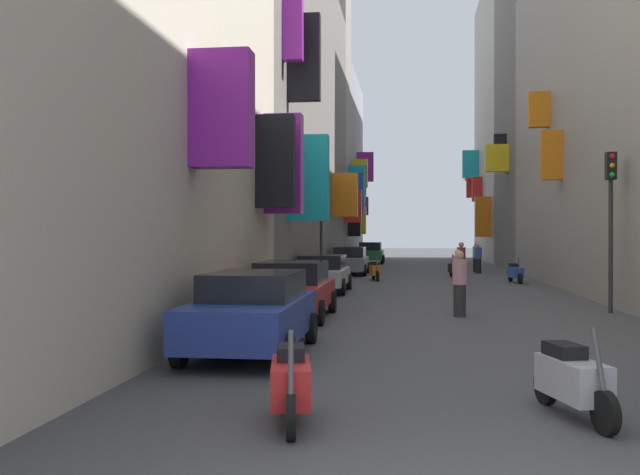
{
  "coord_description": "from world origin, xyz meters",
  "views": [
    {
      "loc": [
        -0.89,
        -4.45,
        2.17
      ],
      "look_at": [
        -5.21,
        29.97,
        1.97
      ],
      "focal_mm": 39.56,
      "sensor_mm": 36.0,
      "label": 1
    }
  ],
  "objects_px": {
    "scooter_red": "(291,382)",
    "pedestrian_near_left": "(476,257)",
    "parked_car_green": "(371,252)",
    "scooter_orange": "(375,270)",
    "scooter_black": "(455,268)",
    "pedestrian_far_away": "(461,262)",
    "parked_car_grey": "(350,260)",
    "pedestrian_near_right": "(460,284)",
    "pedestrian_mid_street": "(458,272)",
    "parked_car_blue": "(253,311)",
    "scooter_silver": "(572,379)",
    "scooter_blue": "(515,272)",
    "traffic_light_far_corner": "(611,204)",
    "parked_car_red": "(291,288)",
    "parked_car_silver": "(322,272)",
    "pedestrian_crossing": "(478,259)",
    "traffic_light_near_corner": "(321,214)"
  },
  "relations": [
    {
      "from": "scooter_red",
      "to": "parked_car_green",
      "type": "bearing_deg",
      "value": 91.83
    },
    {
      "from": "parked_car_blue",
      "to": "traffic_light_far_corner",
      "type": "height_order",
      "value": "traffic_light_far_corner"
    },
    {
      "from": "parked_car_red",
      "to": "scooter_blue",
      "type": "xyz_separation_m",
      "value": [
        7.65,
        13.86,
        -0.3
      ]
    },
    {
      "from": "pedestrian_near_left",
      "to": "pedestrian_far_away",
      "type": "distance_m",
      "value": 8.94
    },
    {
      "from": "pedestrian_near_right",
      "to": "pedestrian_mid_street",
      "type": "bearing_deg",
      "value": 86.46
    },
    {
      "from": "parked_car_silver",
      "to": "scooter_orange",
      "type": "bearing_deg",
      "value": 76.1
    },
    {
      "from": "scooter_blue",
      "to": "pedestrian_near_right",
      "type": "xyz_separation_m",
      "value": [
        -3.33,
        -13.08,
        0.39
      ]
    },
    {
      "from": "parked_car_green",
      "to": "scooter_red",
      "type": "bearing_deg",
      "value": -88.17
    },
    {
      "from": "parked_car_green",
      "to": "scooter_orange",
      "type": "bearing_deg",
      "value": -86.28
    },
    {
      "from": "pedestrian_near_right",
      "to": "scooter_red",
      "type": "bearing_deg",
      "value": -104.06
    },
    {
      "from": "scooter_red",
      "to": "pedestrian_near_left",
      "type": "distance_m",
      "value": 32.92
    },
    {
      "from": "scooter_red",
      "to": "pedestrian_mid_street",
      "type": "height_order",
      "value": "pedestrian_mid_street"
    },
    {
      "from": "parked_car_silver",
      "to": "scooter_blue",
      "type": "bearing_deg",
      "value": 36.73
    },
    {
      "from": "parked_car_red",
      "to": "parked_car_grey",
      "type": "xyz_separation_m",
      "value": [
        -0.07,
        19.25,
        0.0
      ]
    },
    {
      "from": "pedestrian_far_away",
      "to": "parked_car_blue",
      "type": "bearing_deg",
      "value": -104.86
    },
    {
      "from": "scooter_red",
      "to": "scooter_black",
      "type": "xyz_separation_m",
      "value": [
        3.63,
        27.18,
        0.0
      ]
    },
    {
      "from": "parked_car_blue",
      "to": "scooter_black",
      "type": "distance_m",
      "value": 23.31
    },
    {
      "from": "scooter_black",
      "to": "pedestrian_far_away",
      "type": "relative_size",
      "value": 1.06
    },
    {
      "from": "parked_car_blue",
      "to": "scooter_blue",
      "type": "xyz_separation_m",
      "value": [
        7.44,
        19.32,
        -0.31
      ]
    },
    {
      "from": "parked_car_blue",
      "to": "traffic_light_far_corner",
      "type": "bearing_deg",
      "value": 42.36
    },
    {
      "from": "pedestrian_far_away",
      "to": "traffic_light_far_corner",
      "type": "relative_size",
      "value": 0.41
    },
    {
      "from": "traffic_light_far_corner",
      "to": "pedestrian_crossing",
      "type": "bearing_deg",
      "value": 95.04
    },
    {
      "from": "scooter_blue",
      "to": "parked_car_green",
      "type": "bearing_deg",
      "value": 110.81
    },
    {
      "from": "parked_car_blue",
      "to": "traffic_light_far_corner",
      "type": "xyz_separation_m",
      "value": [
        8.24,
        7.51,
        2.2
      ]
    },
    {
      "from": "parked_car_silver",
      "to": "pedestrian_crossing",
      "type": "height_order",
      "value": "pedestrian_crossing"
    },
    {
      "from": "scooter_black",
      "to": "pedestrian_far_away",
      "type": "bearing_deg",
      "value": -89.35
    },
    {
      "from": "pedestrian_crossing",
      "to": "pedestrian_near_right",
      "type": "relative_size",
      "value": 0.94
    },
    {
      "from": "scooter_orange",
      "to": "pedestrian_near_left",
      "type": "height_order",
      "value": "pedestrian_near_left"
    },
    {
      "from": "parked_car_silver",
      "to": "traffic_light_far_corner",
      "type": "bearing_deg",
      "value": -34.62
    },
    {
      "from": "scooter_black",
      "to": "scooter_silver",
      "type": "bearing_deg",
      "value": -90.81
    },
    {
      "from": "scooter_red",
      "to": "pedestrian_mid_street",
      "type": "relative_size",
      "value": 1.19
    },
    {
      "from": "parked_car_blue",
      "to": "scooter_silver",
      "type": "xyz_separation_m",
      "value": [
        4.69,
        -3.87,
        -0.31
      ]
    },
    {
      "from": "parked_car_red",
      "to": "pedestrian_near_left",
      "type": "bearing_deg",
      "value": 73.32
    },
    {
      "from": "scooter_red",
      "to": "pedestrian_mid_street",
      "type": "xyz_separation_m",
      "value": [
        3.09,
        17.43,
        0.33
      ]
    },
    {
      "from": "parked_car_blue",
      "to": "pedestrian_near_left",
      "type": "relative_size",
      "value": 2.57
    },
    {
      "from": "traffic_light_near_corner",
      "to": "scooter_orange",
      "type": "bearing_deg",
      "value": 52.57
    },
    {
      "from": "scooter_red",
      "to": "scooter_blue",
      "type": "distance_m",
      "value": 24.49
    },
    {
      "from": "pedestrian_near_left",
      "to": "traffic_light_far_corner",
      "type": "distance_m",
      "value": 20.75
    },
    {
      "from": "pedestrian_near_right",
      "to": "pedestrian_mid_street",
      "type": "relative_size",
      "value": 1.07
    },
    {
      "from": "traffic_light_near_corner",
      "to": "traffic_light_far_corner",
      "type": "height_order",
      "value": "traffic_light_near_corner"
    },
    {
      "from": "parked_car_blue",
      "to": "scooter_red",
      "type": "xyz_separation_m",
      "value": [
        1.44,
        -4.43,
        -0.31
      ]
    },
    {
      "from": "traffic_light_near_corner",
      "to": "parked_car_blue",
      "type": "bearing_deg",
      "value": -87.02
    },
    {
      "from": "pedestrian_near_left",
      "to": "parked_car_grey",
      "type": "bearing_deg",
      "value": -153.69
    },
    {
      "from": "scooter_orange",
      "to": "traffic_light_far_corner",
      "type": "distance_m",
      "value": 14.68
    },
    {
      "from": "scooter_red",
      "to": "scooter_black",
      "type": "distance_m",
      "value": 27.43
    },
    {
      "from": "scooter_red",
      "to": "scooter_blue",
      "type": "relative_size",
      "value": 0.96
    },
    {
      "from": "parked_car_grey",
      "to": "pedestrian_near_right",
      "type": "distance_m",
      "value": 18.98
    },
    {
      "from": "scooter_blue",
      "to": "scooter_silver",
      "type": "bearing_deg",
      "value": -96.76
    },
    {
      "from": "traffic_light_near_corner",
      "to": "pedestrian_mid_street",
      "type": "bearing_deg",
      "value": -38.66
    },
    {
      "from": "parked_car_grey",
      "to": "scooter_black",
      "type": "distance_m",
      "value": 5.7
    }
  ]
}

